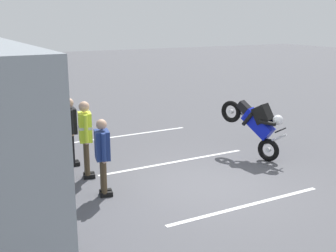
# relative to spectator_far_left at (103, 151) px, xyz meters

# --- Properties ---
(ground_plane) EXTENTS (80.00, 80.00, 0.00)m
(ground_plane) POSITION_rel_spectator_far_left_xyz_m (-0.55, -2.27, -0.97)
(ground_plane) COLOR #4C4C51
(spectator_far_left) EXTENTS (0.58, 0.37, 1.65)m
(spectator_far_left) POSITION_rel_spectator_far_left_xyz_m (0.00, 0.00, 0.00)
(spectator_far_left) COLOR #473823
(spectator_far_left) RESTS_ON ground_plane
(spectator_left) EXTENTS (0.58, 0.38, 1.82)m
(spectator_left) POSITION_rel_spectator_far_left_xyz_m (1.16, -0.01, 0.12)
(spectator_left) COLOR #473823
(spectator_left) RESTS_ON ground_plane
(spectator_centre) EXTENTS (0.58, 0.34, 1.73)m
(spectator_centre) POSITION_rel_spectator_far_left_xyz_m (2.16, 0.07, 0.06)
(spectator_centre) COLOR black
(spectator_centre) RESTS_ON ground_plane
(parked_motorcycle_silver) EXTENTS (2.05, 0.58, 0.99)m
(parked_motorcycle_silver) POSITION_rel_spectator_far_left_xyz_m (2.95, 0.74, -0.49)
(parked_motorcycle_silver) COLOR black
(parked_motorcycle_silver) RESTS_ON ground_plane
(stunt_motorcycle) EXTENTS (1.96, 1.03, 1.57)m
(stunt_motorcycle) POSITION_rel_spectator_far_left_xyz_m (0.45, -4.39, -0.01)
(stunt_motorcycle) COLOR black
(stunt_motorcycle) RESTS_ON ground_plane
(bay_line_b) EXTENTS (0.11, 3.69, 0.01)m
(bay_line_b) POSITION_rel_spectator_far_left_xyz_m (-1.82, -2.35, -0.97)
(bay_line_b) COLOR white
(bay_line_b) RESTS_ON ground_plane
(bay_line_c) EXTENTS (0.12, 4.17, 0.01)m
(bay_line_c) POSITION_rel_spectator_far_left_xyz_m (1.16, -2.35, -0.97)
(bay_line_c) COLOR white
(bay_line_c) RESTS_ON ground_plane
(bay_line_d) EXTENTS (0.11, 3.95, 0.01)m
(bay_line_d) POSITION_rel_spectator_far_left_xyz_m (4.15, -2.35, -0.97)
(bay_line_d) COLOR white
(bay_line_d) RESTS_ON ground_plane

